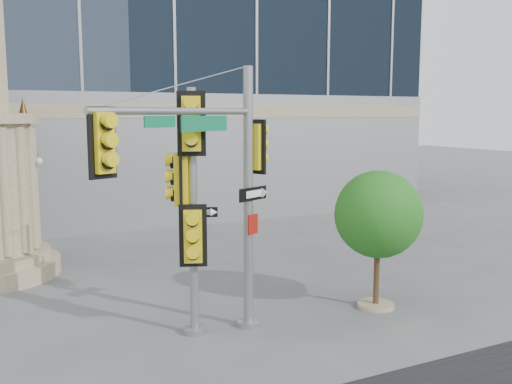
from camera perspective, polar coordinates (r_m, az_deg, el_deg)
name	(u,v)px	position (r m, az deg, el deg)	size (l,w,h in m)	color
ground	(297,344)	(13.16, 4.15, -14.94)	(120.00, 120.00, 0.00)	#545456
main_signal_pole	(215,172)	(12.46, -4.10, 1.98)	(4.49, 2.29, 6.17)	slate
secondary_signal_pole	(190,193)	(12.83, -6.63, -0.10)	(0.97, 0.93, 5.67)	slate
street_tree	(379,218)	(15.19, 12.21, -2.55)	(2.34, 2.28, 3.64)	gray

